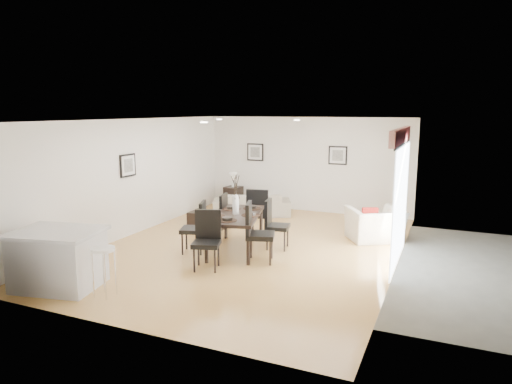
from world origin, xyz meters
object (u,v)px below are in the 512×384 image
at_px(sofa, 252,204).
at_px(kitchen_island, 58,259).
at_px(side_table, 233,197).
at_px(dining_chair_wnear, 197,224).
at_px(dining_chair_foot, 258,210).
at_px(dining_table, 236,218).
at_px(dining_chair_enear, 255,229).
at_px(armchair, 375,225).
at_px(dining_chair_efar, 273,221).
at_px(dining_chair_head, 207,236).
at_px(bar_stool, 103,255).
at_px(dining_chair_wfar, 219,215).
at_px(coffee_table, 209,219).

relative_size(sofa, kitchen_island, 1.35).
distance_m(side_table, kitchen_island, 6.91).
relative_size(dining_chair_wnear, dining_chair_foot, 0.95).
distance_m(dining_table, dining_chair_enear, 0.82).
distance_m(sofa, armchair, 3.76).
xyz_separation_m(dining_chair_efar, side_table, (-2.65, 3.48, -0.28)).
bearing_deg(dining_chair_head, kitchen_island, -153.11).
relative_size(kitchen_island, bar_stool, 1.98).
xyz_separation_m(sofa, kitchen_island, (-0.81, -6.07, 0.18)).
relative_size(sofa, dining_chair_efar, 2.03).
relative_size(armchair, dining_chair_wfar, 1.07).
relative_size(dining_chair_wfar, dining_chair_head, 0.99).
height_order(side_table, bar_stool, bar_stool).
distance_m(dining_chair_head, bar_stool, 1.99).
height_order(armchair, dining_chair_wfar, dining_chair_wfar).
bearing_deg(dining_chair_wnear, sofa, 166.53).
bearing_deg(coffee_table, dining_chair_efar, -26.92).
xyz_separation_m(dining_chair_wfar, coffee_table, (-0.81, 1.00, -0.40)).
bearing_deg(side_table, dining_chair_foot, -54.25).
bearing_deg(dining_chair_foot, dining_chair_head, 78.21).
relative_size(armchair, dining_chair_head, 1.05).
xyz_separation_m(dining_chair_enear, dining_chair_foot, (-0.64, 1.65, -0.02)).
xyz_separation_m(armchair, dining_table, (-2.55, -1.88, 0.33)).
bearing_deg(dining_chair_wfar, sofa, 176.19).
distance_m(dining_chair_wfar, bar_stool, 3.46).
bearing_deg(bar_stool, dining_chair_head, 65.21).
bearing_deg(kitchen_island, dining_chair_enear, 32.89).
height_order(sofa, dining_chair_efar, dining_chair_efar).
height_order(dining_table, side_table, dining_table).
xyz_separation_m(dining_chair_wfar, dining_chair_enear, (1.31, -0.99, 0.05)).
distance_m(sofa, dining_chair_efar, 3.14).
bearing_deg(dining_table, coffee_table, 120.02).
bearing_deg(dining_chair_wfar, dining_chair_enear, 41.82).
bearing_deg(side_table, dining_chair_wnear, -73.17).
height_order(dining_chair_wnear, dining_chair_wfar, dining_chair_wnear).
relative_size(dining_chair_foot, coffee_table, 1.19).
bearing_deg(dining_table, sofa, 93.19).
xyz_separation_m(dining_table, dining_chair_efar, (0.66, 0.45, -0.12)).
height_order(coffee_table, bar_stool, bar_stool).
distance_m(dining_chair_foot, coffee_table, 1.59).
bearing_deg(bar_stool, dining_chair_wnear, 85.47).
bearing_deg(kitchen_island, dining_chair_head, 33.21).
bearing_deg(dining_chair_wfar, side_table, -170.26).
height_order(sofa, dining_chair_head, dining_chair_head).
distance_m(dining_chair_head, coffee_table, 3.04).
relative_size(dining_table, dining_chair_wfar, 1.93).
bearing_deg(dining_chair_head, dining_chair_efar, 48.52).
distance_m(kitchen_island, bar_stool, 0.97).
distance_m(dining_table, dining_chair_efar, 0.81).
height_order(dining_table, bar_stool, bar_stool).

